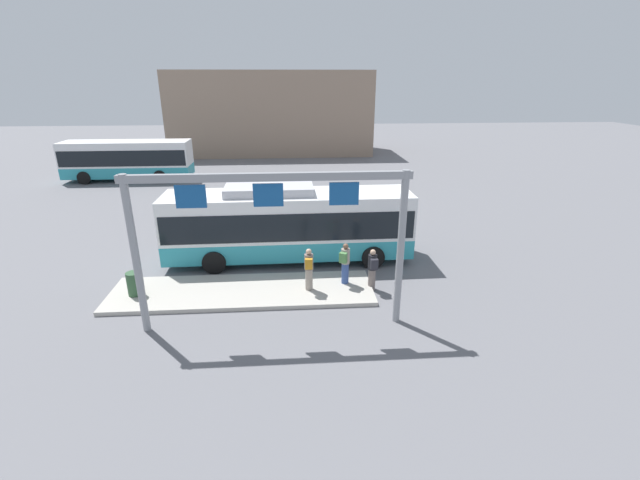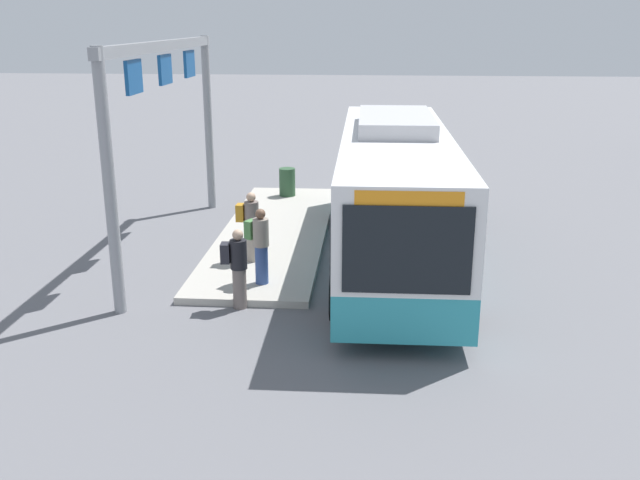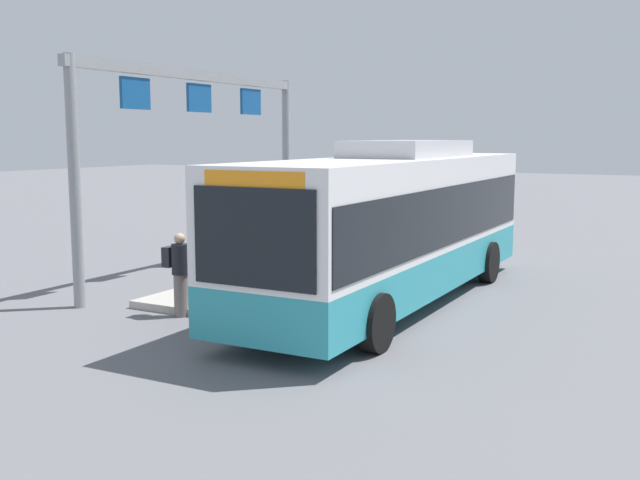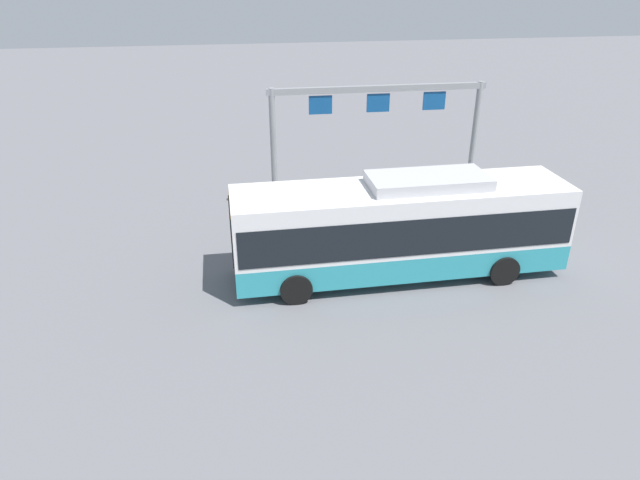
% 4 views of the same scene
% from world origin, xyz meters
% --- Properties ---
extents(ground_plane, '(120.00, 120.00, 0.00)m').
position_xyz_m(ground_plane, '(0.00, 0.00, 0.00)').
color(ground_plane, slate).
extents(platform_curb, '(10.00, 2.80, 0.16)m').
position_xyz_m(platform_curb, '(-1.83, -3.17, 0.08)').
color(platform_curb, '#B2ADA3').
rests_on(platform_curb, ground).
extents(bus_main, '(10.84, 2.79, 3.46)m').
position_xyz_m(bus_main, '(-0.01, -0.00, 1.81)').
color(bus_main, teal).
rests_on(bus_main, ground).
extents(person_boarding, '(0.52, 0.60, 1.67)m').
position_xyz_m(person_boarding, '(2.15, -2.91, 1.05)').
color(person_boarding, '#334C8C').
rests_on(person_boarding, platform_curb).
extents(person_waiting_near, '(0.36, 0.54, 1.67)m').
position_xyz_m(person_waiting_near, '(3.18, -3.21, 0.89)').
color(person_waiting_near, slate).
rests_on(person_waiting_near, ground).
extents(person_waiting_mid, '(0.36, 0.54, 1.67)m').
position_xyz_m(person_waiting_mid, '(0.72, -3.36, 1.05)').
color(person_waiting_mid, gray).
rests_on(person_waiting_mid, platform_curb).
extents(platform_sign_gantry, '(8.71, 0.24, 5.20)m').
position_xyz_m(platform_sign_gantry, '(-0.57, -5.55, 3.72)').
color(platform_sign_gantry, gray).
rests_on(platform_sign_gantry, ground).
extents(trash_bin, '(0.52, 0.52, 0.90)m').
position_xyz_m(trash_bin, '(-5.79, -3.30, 0.61)').
color(trash_bin, '#2D5133').
rests_on(trash_bin, platform_curb).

